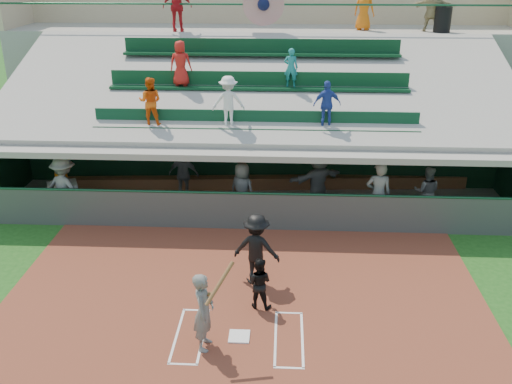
# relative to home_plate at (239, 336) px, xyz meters

# --- Properties ---
(ground) EXTENTS (100.00, 100.00, 0.00)m
(ground) POSITION_rel_home_plate_xyz_m (0.00, 0.00, -0.04)
(ground) COLOR #1B4C15
(ground) RESTS_ON ground
(dirt_slab) EXTENTS (11.00, 9.00, 0.02)m
(dirt_slab) POSITION_rel_home_plate_xyz_m (0.00, 0.50, -0.03)
(dirt_slab) COLOR brown
(dirt_slab) RESTS_ON ground
(home_plate) EXTENTS (0.43, 0.43, 0.03)m
(home_plate) POSITION_rel_home_plate_xyz_m (0.00, 0.00, 0.00)
(home_plate) COLOR white
(home_plate) RESTS_ON dirt_slab
(batters_box_chalk) EXTENTS (2.65, 1.85, 0.01)m
(batters_box_chalk) POSITION_rel_home_plate_xyz_m (0.00, 0.00, -0.01)
(batters_box_chalk) COLOR white
(batters_box_chalk) RESTS_ON dirt_slab
(dugout_floor) EXTENTS (16.00, 3.50, 0.04)m
(dugout_floor) POSITION_rel_home_plate_xyz_m (0.00, 6.75, -0.02)
(dugout_floor) COLOR gray
(dugout_floor) RESTS_ON ground
(concourse_slab) EXTENTS (20.00, 3.00, 4.60)m
(concourse_slab) POSITION_rel_home_plate_xyz_m (0.00, 13.50, 2.26)
(concourse_slab) COLOR gray
(concourse_slab) RESTS_ON ground
(grandstand) EXTENTS (20.40, 10.40, 7.80)m
(grandstand) POSITION_rel_home_plate_xyz_m (-0.01, 10.51, 2.23)
(grandstand) COLOR #464A45
(grandstand) RESTS_ON ground
(batter_at_plate) EXTENTS (0.85, 0.74, 1.95)m
(batter_at_plate) POSITION_rel_home_plate_xyz_m (-0.66, -0.33, 0.83)
(batter_at_plate) COLOR #575A55
(batter_at_plate) RESTS_ON dirt_slab
(catcher) EXTENTS (0.66, 0.56, 1.21)m
(catcher) POSITION_rel_home_plate_xyz_m (0.35, 1.13, 0.59)
(catcher) COLOR black
(catcher) RESTS_ON dirt_slab
(home_umpire) EXTENTS (1.22, 0.85, 1.73)m
(home_umpire) POSITION_rel_home_plate_xyz_m (0.24, 2.25, 0.85)
(home_umpire) COLOR black
(home_umpire) RESTS_ON dirt_slab
(dugout_bench) EXTENTS (13.41, 1.37, 0.40)m
(dugout_bench) POSITION_rel_home_plate_xyz_m (0.24, 8.03, 0.21)
(dugout_bench) COLOR brown
(dugout_bench) RESTS_ON dugout_floor
(white_table) EXTENTS (1.06, 0.95, 0.76)m
(white_table) POSITION_rel_home_plate_xyz_m (-5.94, 6.23, 0.38)
(white_table) COLOR white
(white_table) RESTS_ON dugout_floor
(water_cooler) EXTENTS (0.37, 0.37, 0.37)m
(water_cooler) POSITION_rel_home_plate_xyz_m (-5.92, 6.20, 0.95)
(water_cooler) COLOR orange
(water_cooler) RESTS_ON white_table
(dugout_player_a) EXTENTS (1.41, 1.10, 1.92)m
(dugout_player_a) POSITION_rel_home_plate_xyz_m (-5.52, 5.40, 0.96)
(dugout_player_a) COLOR #60635D
(dugout_player_a) RESTS_ON dugout_floor
(dugout_player_b) EXTENTS (1.02, 0.55, 1.66)m
(dugout_player_b) POSITION_rel_home_plate_xyz_m (-2.30, 7.03, 0.84)
(dugout_player_b) COLOR #51534E
(dugout_player_b) RESTS_ON dugout_floor
(dugout_player_c) EXTENTS (0.97, 0.86, 1.66)m
(dugout_player_c) POSITION_rel_home_plate_xyz_m (-0.36, 5.84, 0.84)
(dugout_player_c) COLOR #50524E
(dugout_player_c) RESTS_ON dugout_floor
(dugout_player_d) EXTENTS (1.80, 1.33, 1.89)m
(dugout_player_d) POSITION_rel_home_plate_xyz_m (1.88, 6.42, 0.95)
(dugout_player_d) COLOR #595B56
(dugout_player_d) RESTS_ON dugout_floor
(dugout_player_e) EXTENTS (0.73, 0.50, 1.94)m
(dugout_player_e) POSITION_rel_home_plate_xyz_m (3.53, 5.35, 0.98)
(dugout_player_e) COLOR #5F625C
(dugout_player_e) RESTS_ON dugout_floor
(dugout_player_f) EXTENTS (0.87, 0.75, 1.55)m
(dugout_player_f) POSITION_rel_home_plate_xyz_m (5.08, 6.12, 0.78)
(dugout_player_f) COLOR #60625D
(dugout_player_f) RESTS_ON dugout_floor
(trash_bin) EXTENTS (0.61, 0.61, 0.91)m
(trash_bin) POSITION_rel_home_plate_xyz_m (6.59, 12.48, 5.02)
(trash_bin) COLOR black
(trash_bin) RESTS_ON concourse_slab
(concourse_staff_a) EXTENTS (1.10, 0.52, 1.82)m
(concourse_staff_a) POSITION_rel_home_plate_xyz_m (-3.17, 12.09, 5.48)
(concourse_staff_a) COLOR red
(concourse_staff_a) RESTS_ON concourse_slab
(concourse_staff_b) EXTENTS (0.91, 0.77, 1.58)m
(concourse_staff_b) POSITION_rel_home_plate_xyz_m (3.76, 12.98, 5.36)
(concourse_staff_b) COLOR #DD620D
(concourse_staff_b) RESTS_ON concourse_slab
(concourse_staff_c) EXTENTS (1.66, 1.03, 1.71)m
(concourse_staff_c) POSITION_rel_home_plate_xyz_m (6.23, 12.72, 5.42)
(concourse_staff_c) COLOR tan
(concourse_staff_c) RESTS_ON concourse_slab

